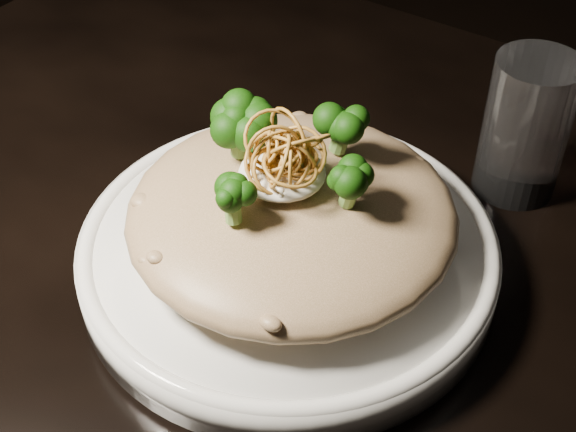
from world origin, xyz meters
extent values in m
cube|color=black|center=(0.00, 0.00, 0.73)|extent=(1.10, 0.80, 0.04)
cylinder|color=black|center=(-0.48, 0.33, 0.35)|extent=(0.05, 0.05, 0.71)
cylinder|color=white|center=(-0.03, -0.02, 0.77)|extent=(0.31, 0.31, 0.03)
ellipsoid|color=brown|center=(-0.03, -0.02, 0.81)|extent=(0.24, 0.24, 0.05)
ellipsoid|color=white|center=(-0.04, -0.02, 0.84)|extent=(0.06, 0.06, 0.02)
cylinder|color=white|center=(0.07, 0.18, 0.81)|extent=(0.08, 0.08, 0.12)
camera|label=1|loc=(0.21, -0.37, 1.19)|focal=50.00mm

